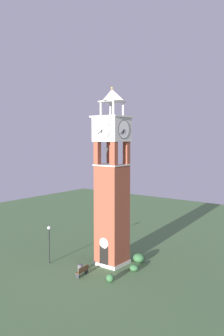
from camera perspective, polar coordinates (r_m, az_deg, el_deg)
ground at (r=39.16m, az=-0.00°, el=-15.03°), size 80.00×80.00×0.00m
clock_tower at (r=37.21m, az=-0.00°, el=-3.53°), size 3.31×3.31×18.49m
park_bench at (r=35.97m, az=-4.75°, el=-16.08°), size 0.59×1.63×0.95m
lamp_post at (r=39.03m, az=-10.02°, el=-10.91°), size 0.36×0.36×4.01m
trash_bin at (r=36.91m, az=-5.10°, el=-15.66°), size 0.52×0.52×0.80m
shrub_near_entry at (r=39.55m, az=4.31°, el=-14.11°), size 1.25×1.25×0.96m
shrub_left_of_tower at (r=34.56m, az=-0.30°, el=-17.16°), size 0.72×0.72×0.74m
shrub_behind_bench at (r=37.13m, az=3.57°, el=-15.62°), size 0.91×0.91×0.68m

